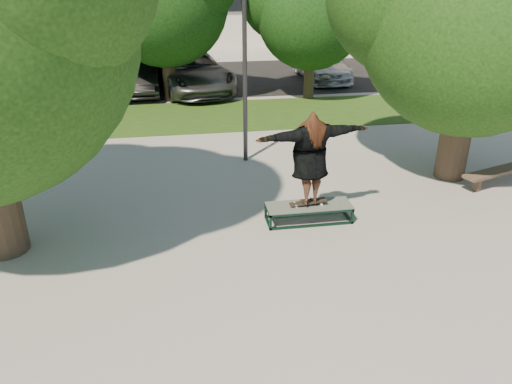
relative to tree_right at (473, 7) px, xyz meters
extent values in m
plane|color=gray|center=(-5.92, -3.08, -4.09)|extent=(120.00, 120.00, 0.00)
cube|color=#1D4212|center=(-4.92, 6.42, -4.08)|extent=(30.00, 4.00, 0.02)
cube|color=black|center=(-5.92, 12.92, -4.09)|extent=(40.00, 8.00, 0.01)
cylinder|color=#38281E|center=(0.08, -0.08, -2.59)|extent=(0.76, 0.76, 3.00)
sphere|color=#10330E|center=(0.08, -0.08, -0.31)|extent=(5.20, 5.20, 5.20)
cylinder|color=#38281E|center=(-12.42, 7.92, -2.69)|extent=(0.44, 0.44, 2.80)
cylinder|color=#38281E|center=(-6.92, 8.92, -2.59)|extent=(0.50, 0.50, 3.00)
sphere|color=black|center=(-6.92, 8.92, -0.37)|extent=(4.80, 4.80, 4.80)
cylinder|color=#38281E|center=(-1.42, 8.42, -2.79)|extent=(0.40, 0.40, 2.60)
sphere|color=black|center=(-1.42, 8.42, -0.86)|extent=(4.20, 4.20, 4.20)
cylinder|color=#2D2D30|center=(-4.92, 1.92, -1.09)|extent=(0.12, 0.12, 6.00)
cube|color=#475147|center=(-4.11, -1.86, -3.73)|extent=(1.80, 0.60, 0.03)
cylinder|color=white|center=(-4.40, -1.94, -3.69)|extent=(0.06, 0.03, 0.06)
cylinder|color=white|center=(-4.40, -1.78, -3.69)|extent=(0.06, 0.03, 0.06)
cylinder|color=white|center=(-3.86, -1.94, -3.69)|extent=(0.06, 0.03, 0.06)
cylinder|color=white|center=(-3.86, -1.78, -3.69)|extent=(0.06, 0.03, 0.06)
cube|color=black|center=(-4.13, -1.86, -3.65)|extent=(0.78, 0.20, 0.10)
imported|color=brown|center=(-4.13, -1.86, -2.67)|extent=(2.47, 1.06, 1.95)
cube|color=brown|center=(0.28, -1.03, -3.91)|extent=(0.18, 0.18, 0.37)
cube|color=brown|center=(1.25, -0.72, -3.70)|extent=(2.77, 1.22, 0.07)
imported|color=#BDBCC2|center=(-9.42, 11.25, -3.42)|extent=(2.31, 4.16, 1.34)
imported|color=black|center=(-8.16, 10.42, -3.38)|extent=(1.68, 4.41, 1.43)
imported|color=#5B5C60|center=(-5.96, 10.42, -3.29)|extent=(3.66, 6.18, 1.61)
imported|color=silver|center=(0.08, 11.84, -3.41)|extent=(1.97, 4.74, 1.37)
camera|label=1|loc=(-6.73, -10.96, 0.93)|focal=35.00mm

